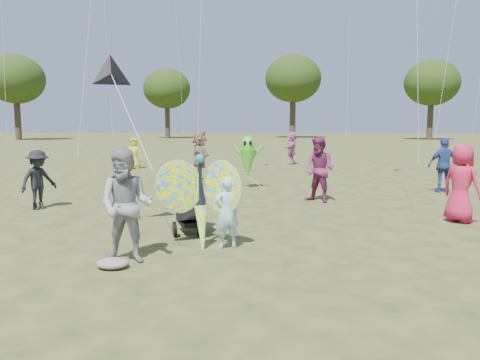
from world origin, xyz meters
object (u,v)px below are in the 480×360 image
object	(u,v)px
crowd_j	(291,148)
alien_kite	(248,159)
crowd_d	(200,156)
jogging_stroller	(191,202)
child_girl	(227,213)
butterfly_kite	(201,200)
crowd_b	(38,180)
crowd_e	(319,169)
crowd_c	(444,165)
crowd_a	(461,183)
adult_man	(126,206)
crowd_g	(134,153)

from	to	relation	value
crowd_j	alien_kite	bearing A→B (deg)	-2.25
crowd_d	jogging_stroller	distance (m)	8.20
alien_kite	child_girl	bearing A→B (deg)	-88.79
butterfly_kite	crowd_d	bearing A→B (deg)	100.01
crowd_b	jogging_stroller	world-z (taller)	crowd_b
child_girl	crowd_e	world-z (taller)	crowd_e
jogging_stroller	crowd_c	bearing A→B (deg)	18.70
crowd_a	butterfly_kite	distance (m)	5.89
crowd_b	crowd_c	xyz separation A→B (m)	(11.10, 3.79, 0.11)
adult_man	crowd_c	distance (m)	10.87
crowd_j	jogging_stroller	xyz separation A→B (m)	(-2.29, -14.98, -0.23)
crowd_c	alien_kite	world-z (taller)	alien_kite
adult_man	crowd_a	distance (m)	7.22
crowd_a	jogging_stroller	size ratio (longest dim) A/B	1.50
crowd_g	crowd_j	xyz separation A→B (m)	(7.33, 2.79, 0.13)
butterfly_kite	crowd_j	bearing A→B (deg)	83.22
crowd_a	butterfly_kite	world-z (taller)	crowd_a
butterfly_kite	crowd_b	bearing A→B (deg)	145.81
child_girl	crowd_e	xyz separation A→B (m)	(1.98, 4.90, 0.27)
crowd_b	crowd_j	bearing A→B (deg)	0.10
crowd_a	crowd_j	xyz separation A→B (m)	(-3.41, 13.50, -0.01)
adult_man	jogging_stroller	bearing A→B (deg)	73.87
crowd_g	crowd_j	size ratio (longest dim) A/B	0.85
child_girl	crowd_g	distance (m)	14.53
crowd_b	alien_kite	world-z (taller)	alien_kite
crowd_e	crowd_g	bearing A→B (deg)	168.22
child_girl	crowd_a	bearing A→B (deg)	-179.08
crowd_c	butterfly_kite	world-z (taller)	crowd_c
crowd_j	crowd_g	bearing A→B (deg)	-61.02
adult_man	crowd_b	xyz separation A→B (m)	(-3.67, 4.15, -0.15)
child_girl	crowd_e	distance (m)	5.29
adult_man	butterfly_kite	world-z (taller)	adult_man
crowd_e	butterfly_kite	size ratio (longest dim) A/B	0.97
crowd_g	crowd_j	world-z (taller)	crowd_j
crowd_b	crowd_d	distance (m)	6.72
jogging_stroller	alien_kite	distance (m)	6.30
crowd_d	butterfly_kite	distance (m)	9.30
jogging_stroller	crowd_b	bearing A→B (deg)	131.40
crowd_j	butterfly_kite	distance (m)	16.14
crowd_a	jogging_stroller	xyz separation A→B (m)	(-5.70, -1.48, -0.24)
crowd_c	crowd_g	xyz separation A→B (m)	(-11.85, 6.28, -0.13)
crowd_c	crowd_a	bearing A→B (deg)	68.18
crowd_b	adult_man	bearing A→B (deg)	-111.29
crowd_a	alien_kite	size ratio (longest dim) A/B	0.98
child_girl	crowd_c	xyz separation A→B (m)	(5.96, 7.00, 0.22)
crowd_a	crowd_e	size ratio (longest dim) A/B	0.95
butterfly_kite	child_girl	bearing A→B (deg)	-4.78
crowd_b	crowd_e	bearing A→B (deg)	-49.42
butterfly_kite	crowd_a	bearing A→B (deg)	25.49
crowd_e	butterfly_kite	distance (m)	5.44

